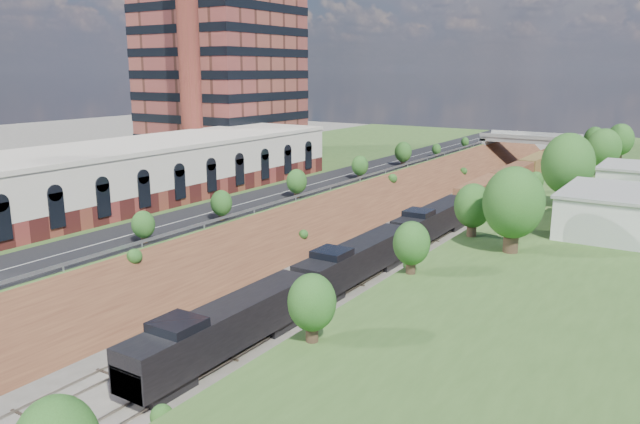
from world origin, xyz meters
TOP-DOWN VIEW (x-y plane):
  - platform_left at (-33.00, 60.00)m, footprint 44.00×180.00m
  - embankment_left at (-11.00, 60.00)m, footprint 10.00×180.00m
  - embankment_right at (11.00, 60.00)m, footprint 10.00×180.00m
  - rail_left_track at (-2.60, 60.00)m, footprint 1.58×180.00m
  - rail_right_track at (2.60, 60.00)m, footprint 1.58×180.00m
  - road at (-15.50, 60.00)m, footprint 8.00×180.00m
  - guardrail at (-11.40, 59.80)m, footprint 0.10×171.00m
  - commercial_building at (-28.00, 38.00)m, footprint 14.30×62.30m
  - smokestack at (-36.00, 56.00)m, footprint 3.20×3.20m
  - overpass at (0.00, 122.00)m, footprint 24.50×8.30m
  - white_building_near at (23.50, 52.00)m, footprint 9.00×12.00m
  - white_building_far at (23.00, 74.00)m, footprint 8.00×10.00m
  - tree_right_large at (17.00, 40.00)m, footprint 5.25×5.25m
  - tree_left_crest at (-11.80, 20.00)m, footprint 2.45×2.45m
  - freight_train at (2.60, 82.32)m, footprint 3.09×140.76m

SIDE VIEW (x-z plane):
  - embankment_left at x=-11.00m, z-range -5.00..5.00m
  - embankment_right at x=11.00m, z-range -5.00..5.00m
  - rail_left_track at x=-2.60m, z-range 0.00..0.18m
  - rail_right_track at x=2.60m, z-range 0.00..0.18m
  - platform_left at x=-33.00m, z-range 0.00..5.00m
  - freight_train at x=2.60m, z-range 0.32..4.92m
  - overpass at x=0.00m, z-range 1.22..8.62m
  - road at x=-15.50m, z-range 5.00..5.10m
  - guardrail at x=-11.40m, z-range 5.20..5.90m
  - white_building_far at x=23.00m, z-range 5.00..8.60m
  - white_building_near at x=23.50m, z-range 5.00..9.00m
  - tree_left_crest at x=-11.80m, z-range 5.26..8.82m
  - commercial_building at x=-28.00m, z-range 5.01..12.01m
  - tree_right_large at x=17.00m, z-range 5.58..13.19m
  - smokestack at x=-36.00m, z-range 5.00..45.00m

